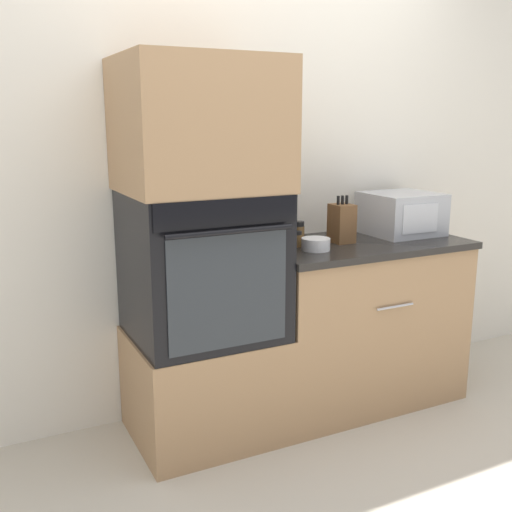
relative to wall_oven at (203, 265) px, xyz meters
The scene contains 12 objects.
ground_plane 0.97m from the wall_oven, 40.65° to the right, with size 12.00×12.00×0.00m, color beige.
wall_back 0.62m from the wall_oven, 44.00° to the left, with size 8.00×0.05×2.50m.
oven_cabinet_base 0.60m from the wall_oven, 90.00° to the left, with size 0.69×0.60×0.52m.
wall_oven is the anchor object (origin of this frame).
oven_cabinet_upper 0.63m from the wall_oven, 90.00° to the left, with size 0.69×0.60×0.58m.
counter_unit 0.98m from the wall_oven, ahead, with size 1.12×0.63×0.89m.
microwave 1.23m from the wall_oven, ahead, with size 0.38×0.37×0.23m.
knife_block 0.80m from the wall_oven, ahead, with size 0.11×0.12×0.24m.
bowl 0.57m from the wall_oven, ahead, with size 0.14×0.14×0.06m.
condiment_jar_near 0.53m from the wall_oven, ahead, with size 0.05×0.05×0.08m.
condiment_jar_mid 0.68m from the wall_oven, 19.16° to the left, with size 0.04×0.04×0.08m.
condiment_jar_far 0.60m from the wall_oven, 10.92° to the left, with size 0.06×0.06×0.11m.
Camera 1 is at (-1.33, -2.23, 1.52)m, focal length 42.00 mm.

